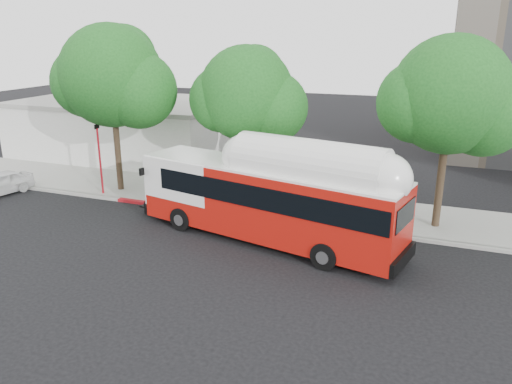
# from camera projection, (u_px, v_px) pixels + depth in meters

# --- Properties ---
(ground) EXTENTS (120.00, 120.00, 0.00)m
(ground) POSITION_uv_depth(u_px,v_px,m) (218.00, 247.00, 22.29)
(ground) COLOR black
(ground) RESTS_ON ground
(sidewalk) EXTENTS (60.00, 5.00, 0.15)m
(sidewalk) POSITION_uv_depth(u_px,v_px,m) (267.00, 202.00, 28.06)
(sidewalk) COLOR gray
(sidewalk) RESTS_ON ground
(curb_strip) EXTENTS (60.00, 0.30, 0.15)m
(curb_strip) POSITION_uv_depth(u_px,v_px,m) (250.00, 217.00, 25.74)
(curb_strip) COLOR gray
(curb_strip) RESTS_ON ground
(red_curb_segment) EXTENTS (10.00, 0.32, 0.16)m
(red_curb_segment) POSITION_uv_depth(u_px,v_px,m) (198.00, 210.00, 26.75)
(red_curb_segment) COLOR maroon
(red_curb_segment) RESTS_ON ground
(street_tree_left) EXTENTS (6.67, 5.80, 9.74)m
(street_tree_left) POSITION_uv_depth(u_px,v_px,m) (119.00, 80.00, 28.09)
(street_tree_left) COLOR #2D2116
(street_tree_left) RESTS_ON ground
(street_tree_mid) EXTENTS (5.75, 5.00, 8.62)m
(street_tree_mid) POSITION_uv_depth(u_px,v_px,m) (254.00, 98.00, 26.09)
(street_tree_mid) COLOR #2D2116
(street_tree_mid) RESTS_ON ground
(street_tree_right) EXTENTS (6.21, 5.40, 9.18)m
(street_tree_right) POSITION_uv_depth(u_px,v_px,m) (460.00, 100.00, 22.46)
(street_tree_right) COLOR #2D2116
(street_tree_right) RESTS_ON ground
(low_commercial_bldg) EXTENTS (16.20, 10.20, 4.25)m
(low_commercial_bldg) POSITION_uv_depth(u_px,v_px,m) (129.00, 127.00, 38.80)
(low_commercial_bldg) COLOR silver
(low_commercial_bldg) RESTS_ON ground
(transit_bus) EXTENTS (13.69, 5.44, 3.99)m
(transit_bus) POSITION_uv_depth(u_px,v_px,m) (268.00, 202.00, 22.46)
(transit_bus) COLOR #AC130B
(transit_bus) RESTS_ON ground
(signal_pole) EXTENTS (0.12, 0.40, 4.23)m
(signal_pole) POSITION_uv_depth(u_px,v_px,m) (100.00, 160.00, 28.71)
(signal_pole) COLOR #AD121E
(signal_pole) RESTS_ON ground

